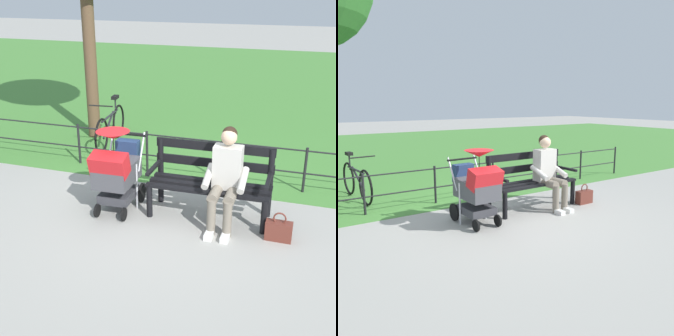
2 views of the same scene
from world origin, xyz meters
The scene contains 8 objects.
ground_plane centered at (0.00, 0.00, 0.00)m, with size 60.00×60.00×0.00m, color #9E9B93.
grass_lawn centered at (0.00, -8.80, 0.00)m, with size 40.00×16.00×0.01m, color #478438.
park_bench centered at (-0.71, -0.12, 0.53)m, with size 1.61×0.63×0.96m.
person_on_bench centered at (-0.95, 0.11, 0.68)m, with size 0.54×0.74×1.28m.
stroller centered at (0.51, 0.17, 0.59)m, with size 0.53×0.91×1.15m.
handbag centered at (-1.66, 0.29, 0.13)m, with size 0.32×0.14×0.37m.
park_fence centered at (-0.50, -1.23, 0.42)m, with size 8.70×0.04×0.70m.
bicycle centered at (1.77, -2.29, 0.36)m, with size 0.44×1.65×0.89m.
Camera 1 is at (-1.95, 5.36, 2.92)m, focal length 49.53 mm.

